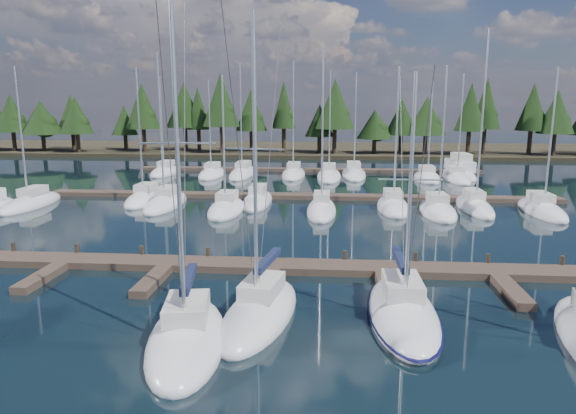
# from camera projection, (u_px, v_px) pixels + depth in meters

# --- Properties ---
(ground) EXTENTS (260.00, 260.00, 0.00)m
(ground) POSITION_uv_depth(u_px,v_px,m) (291.00, 221.00, 40.61)
(ground) COLOR black
(ground) RESTS_ON ground
(far_shore) EXTENTS (220.00, 30.00, 0.60)m
(far_shore) POSITION_uv_depth(u_px,v_px,m) (315.00, 149.00, 99.13)
(far_shore) COLOR #2E2819
(far_shore) RESTS_ON ground
(main_dock) EXTENTS (44.00, 6.13, 0.90)m
(main_dock) POSITION_uv_depth(u_px,v_px,m) (273.00, 270.00, 28.23)
(main_dock) COLOR #48382D
(main_dock) RESTS_ON ground
(back_docks) EXTENTS (50.00, 21.80, 0.40)m
(back_docks) POSITION_uv_depth(u_px,v_px,m) (304.00, 181.00, 59.69)
(back_docks) COLOR #48382D
(back_docks) RESTS_ON ground
(front_sailboat_2) EXTENTS (4.15, 8.06, 14.24)m
(front_sailboat_2) POSITION_uv_depth(u_px,v_px,m) (187.00, 338.00, 19.84)
(front_sailboat_2) COLOR silver
(front_sailboat_2) RESTS_ON ground
(front_sailboat_3) EXTENTS (3.90, 8.20, 13.47)m
(front_sailboat_3) POSITION_uv_depth(u_px,v_px,m) (260.00, 312.00, 22.26)
(front_sailboat_3) COLOR silver
(front_sailboat_3) RESTS_ON ground
(front_sailboat_4) EXTENTS (3.07, 8.71, 11.23)m
(front_sailboat_4) POSITION_uv_depth(u_px,v_px,m) (403.00, 313.00, 22.30)
(front_sailboat_4) COLOR silver
(front_sailboat_4) RESTS_ON ground
(back_sailboat_rows) EXTENTS (47.53, 32.63, 15.94)m
(back_sailboat_rows) POSITION_uv_depth(u_px,v_px,m) (301.00, 187.00, 55.11)
(back_sailboat_rows) COLOR silver
(back_sailboat_rows) RESTS_ON ground
(motor_yacht_right) EXTENTS (3.75, 9.97, 4.92)m
(motor_yacht_right) POSITION_uv_depth(u_px,v_px,m) (459.00, 172.00, 65.06)
(motor_yacht_right) COLOR silver
(motor_yacht_right) RESTS_ON ground
(tree_line) EXTENTS (187.44, 12.13, 13.43)m
(tree_line) POSITION_uv_depth(u_px,v_px,m) (313.00, 113.00, 88.13)
(tree_line) COLOR black
(tree_line) RESTS_ON far_shore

